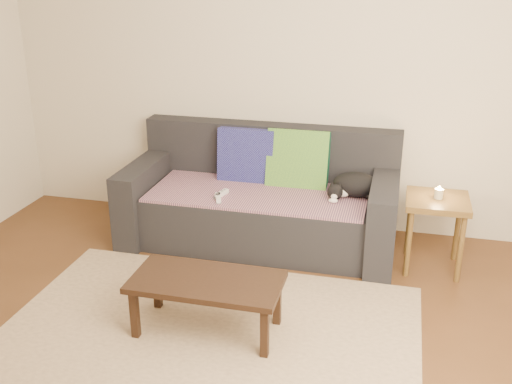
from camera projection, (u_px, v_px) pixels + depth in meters
The scene contains 13 objects.
ground at pixel (197, 354), 3.43m from camera, with size 4.50×4.50×0.00m, color brown.
back_wall at pixel (274, 69), 4.76m from camera, with size 4.50×0.04×2.60m, color beige.
sofa at pixel (261, 203), 4.74m from camera, with size 2.10×0.94×0.87m.
throw_blanket at pixel (258, 193), 4.61m from camera, with size 1.66×0.74×0.02m, color #41294D.
cushion_navy at pixel (246, 157), 4.81m from camera, with size 0.46×0.11×0.46m, color #191353.
cushion_green at pixel (298, 161), 4.71m from camera, with size 0.49×0.12×0.49m, color #0A4634.
cat at pixel (354, 185), 4.49m from camera, with size 0.42×0.34×0.18m.
wii_remote_a at pixel (222, 193), 4.53m from camera, with size 0.15×0.04×0.03m, color white.
wii_remote_b at pixel (218, 198), 4.45m from camera, with size 0.15×0.04×0.03m, color white.
side_table at pixel (437, 211), 4.24m from camera, with size 0.43×0.43×0.54m.
candle at pixel (439, 193), 4.19m from camera, with size 0.06×0.06×0.09m.
rug at pixel (205, 338), 3.56m from camera, with size 2.50×1.80×0.01m, color tan.
coffee_table at pixel (207, 286), 3.53m from camera, with size 0.89×0.45×0.36m.
Camera 1 is at (1.02, -2.69, 2.11)m, focal length 42.00 mm.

